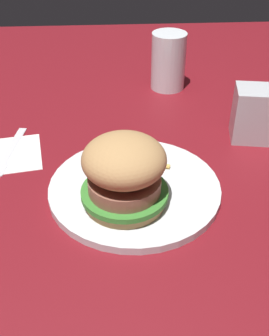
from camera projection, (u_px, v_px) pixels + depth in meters
ground_plane at (124, 192)px, 0.63m from camera, size 1.60×1.60×0.00m
plate at (135, 188)px, 0.63m from camera, size 0.25×0.25×0.01m
sandwich at (127, 172)px, 0.56m from camera, size 0.12×0.12×0.10m
fries_pile at (124, 156)px, 0.67m from camera, size 0.12×0.09×0.01m
napkin at (7, 155)px, 0.71m from camera, size 0.13×0.13×0.00m
fork at (7, 154)px, 0.70m from camera, size 0.04×0.17×0.00m
drink_glass at (168, 65)px, 0.89m from camera, size 0.07×0.07×0.12m
napkin_dispenser at (260, 114)px, 0.72m from camera, size 0.10×0.07×0.09m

